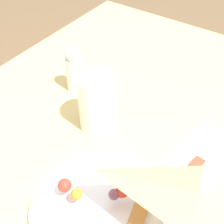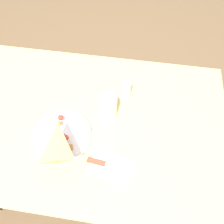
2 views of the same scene
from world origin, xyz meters
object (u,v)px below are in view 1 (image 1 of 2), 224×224
(milk_glass, at_px, (97,104))
(napkin_folded, at_px, (207,154))
(plate_pizza, at_px, (100,205))
(butter_knife, at_px, (204,155))
(dining_table, at_px, (86,198))
(salt_shaker, at_px, (74,69))

(milk_glass, height_order, napkin_folded, milk_glass)
(plate_pizza, distance_m, butter_knife, 0.22)
(butter_knife, bearing_deg, dining_table, 136.50)
(milk_glass, relative_size, napkin_folded, 0.67)
(butter_knife, bearing_deg, salt_shaker, 92.01)
(dining_table, bearing_deg, salt_shaker, 42.35)
(milk_glass, distance_m, butter_knife, 0.23)
(milk_glass, height_order, butter_knife, milk_glass)
(napkin_folded, xyz_separation_m, salt_shaker, (0.02, 0.34, 0.05))
(dining_table, relative_size, salt_shaker, 11.04)
(napkin_folded, height_order, butter_knife, butter_knife)
(milk_glass, bearing_deg, salt_shaker, 59.67)
(salt_shaker, bearing_deg, dining_table, -137.65)
(plate_pizza, relative_size, napkin_folded, 1.29)
(milk_glass, height_order, salt_shaker, milk_glass)
(plate_pizza, xyz_separation_m, salt_shaker, (0.23, 0.24, 0.04))
(napkin_folded, bearing_deg, milk_glass, 102.50)
(plate_pizza, distance_m, napkin_folded, 0.23)
(plate_pizza, relative_size, salt_shaker, 2.08)
(dining_table, bearing_deg, napkin_folded, -48.56)
(plate_pizza, bearing_deg, salt_shaker, 46.04)
(napkin_folded, bearing_deg, salt_shaker, 86.98)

